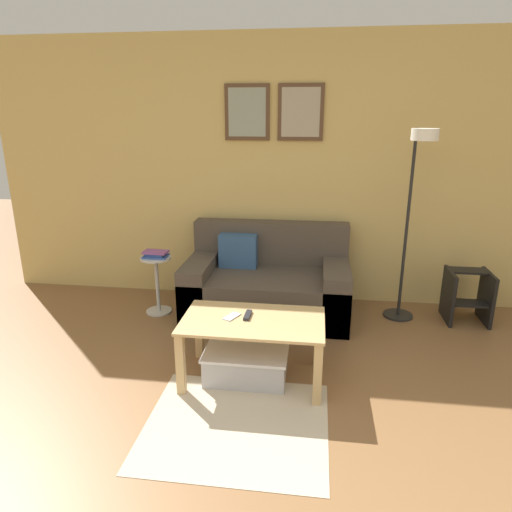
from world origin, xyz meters
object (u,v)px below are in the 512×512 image
Objects in this scene: floor_lamp at (414,198)px; step_stool at (467,295)px; side_table at (157,280)px; cell_phone at (232,317)px; book_stack at (156,254)px; remote_control at (248,315)px; couch at (267,284)px; coffee_table at (253,331)px; storage_bin at (246,364)px.

step_stool is (0.59, 0.17, -0.91)m from floor_lamp.
cell_phone is at bearing -47.88° from side_table.
side_table is 0.25m from book_stack.
floor_lamp is 11.47× the size of remote_control.
couch reaches higher than coffee_table.
book_stack reaches higher than cell_phone.
couch is 3.17× the size of step_stool.
coffee_table is 0.18m from cell_phone.
coffee_table is at bearing -139.40° from floor_lamp.
remote_control reaches higher than cell_phone.
step_stool is (1.84, 1.17, -0.22)m from remote_control.
coffee_table is 0.11m from remote_control.
floor_lamp is at bearing 61.58° from cell_phone.
book_stack reaches higher than side_table.
couch is 1.04m from side_table.
coffee_table reaches higher than storage_bin.
cell_phone is at bearing -143.23° from floor_lamp.
step_stool is at bearing 33.29° from storage_bin.
storage_bin is 1.94m from floor_lamp.
cell_phone reaches higher than storage_bin.
cell_phone is 0.30× the size of step_stool.
couch is 10.01× the size of remote_control.
book_stack is 1.56× the size of remote_control.
couch is 1.52× the size of coffee_table.
step_stool is (1.80, 1.21, -0.12)m from coffee_table.
coffee_table is at bearing -146.08° from step_stool.
floor_lamp is at bearing 0.39° from side_table.
side_table is (-1.01, 1.03, 0.22)m from storage_bin.
cell_phone is 2.30m from step_stool.
couch is at bearing 91.35° from coffee_table.
floor_lamp is (1.26, 1.04, 1.05)m from storage_bin.
floor_lamp is 3.11× the size of side_table.
coffee_table is 7.07× the size of cell_phone.
step_stool reaches higher than cell_phone.
cell_phone is (0.90, -1.01, -0.11)m from book_stack.
side_table reaches higher than cell_phone.
book_stack is at bearing -172.68° from couch.
storage_bin is at bearing 12.70° from cell_phone.
remote_control is 0.32× the size of step_stool.
book_stack is at bearing 29.63° from side_table.
floor_lamp is at bearing -163.63° from step_stool.
remote_control is at bearing 37.85° from cell_phone.
storage_bin is 3.96× the size of remote_control.
couch is 1.17m from storage_bin.
couch is 1.16m from coffee_table.
coffee_table is 2.17m from step_stool.
couch is at bearing 7.32° from book_stack.
book_stack is (0.00, 0.00, 0.25)m from side_table.
side_table reaches higher than step_stool.
book_stack is at bearing -176.26° from step_stool.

